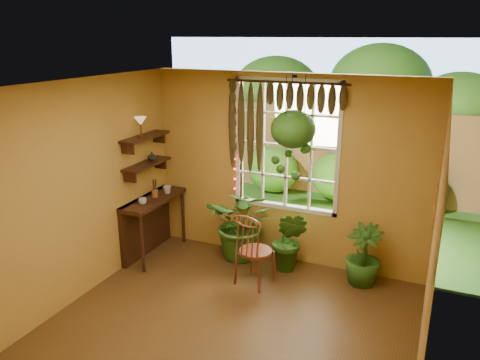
{
  "coord_description": "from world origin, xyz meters",
  "views": [
    {
      "loc": [
        1.96,
        -3.78,
        3.18
      ],
      "look_at": [
        -0.21,
        1.15,
        1.5
      ],
      "focal_mm": 35.0,
      "sensor_mm": 36.0,
      "label": 1
    }
  ],
  "objects_px": {
    "potted_plant_left": "(243,223)",
    "windsor_chair": "(254,260)",
    "counter_ledge": "(148,219)",
    "potted_plant_mid": "(289,241)",
    "hanging_basket": "(293,135)"
  },
  "relations": [
    {
      "from": "counter_ledge",
      "to": "potted_plant_mid",
      "type": "bearing_deg",
      "value": 8.58
    },
    {
      "from": "counter_ledge",
      "to": "potted_plant_left",
      "type": "xyz_separation_m",
      "value": [
        1.36,
        0.42,
        0.0
      ]
    },
    {
      "from": "potted_plant_left",
      "to": "windsor_chair",
      "type": "bearing_deg",
      "value": -56.16
    },
    {
      "from": "counter_ledge",
      "to": "hanging_basket",
      "type": "height_order",
      "value": "hanging_basket"
    },
    {
      "from": "counter_ledge",
      "to": "windsor_chair",
      "type": "bearing_deg",
      "value": -7.1
    },
    {
      "from": "potted_plant_left",
      "to": "potted_plant_mid",
      "type": "xyz_separation_m",
      "value": [
        0.74,
        -0.1,
        -0.1
      ]
    },
    {
      "from": "windsor_chair",
      "to": "potted_plant_left",
      "type": "height_order",
      "value": "windsor_chair"
    },
    {
      "from": "hanging_basket",
      "to": "potted_plant_mid",
      "type": "bearing_deg",
      "value": -71.13
    },
    {
      "from": "potted_plant_mid",
      "to": "windsor_chair",
      "type": "bearing_deg",
      "value": -119.67
    },
    {
      "from": "windsor_chair",
      "to": "potted_plant_mid",
      "type": "xyz_separation_m",
      "value": [
        0.31,
        0.54,
        0.11
      ]
    },
    {
      "from": "potted_plant_mid",
      "to": "hanging_basket",
      "type": "distance_m",
      "value": 1.48
    },
    {
      "from": "windsor_chair",
      "to": "potted_plant_left",
      "type": "distance_m",
      "value": 0.81
    },
    {
      "from": "counter_ledge",
      "to": "potted_plant_left",
      "type": "bearing_deg",
      "value": 17.14
    },
    {
      "from": "potted_plant_left",
      "to": "counter_ledge",
      "type": "bearing_deg",
      "value": -162.86
    },
    {
      "from": "potted_plant_mid",
      "to": "hanging_basket",
      "type": "xyz_separation_m",
      "value": [
        -0.02,
        0.06,
        1.48
      ]
    }
  ]
}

